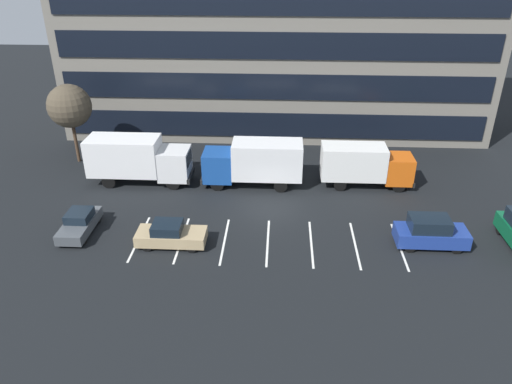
{
  "coord_description": "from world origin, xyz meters",
  "views": [
    {
      "loc": [
        0.64,
        -30.27,
        17.29
      ],
      "look_at": [
        -0.98,
        0.22,
        1.4
      ],
      "focal_mm": 34.04,
      "sensor_mm": 36.0,
      "label": 1
    }
  ],
  "objects_px": {
    "suv_navy": "(430,232)",
    "box_truck_orange": "(365,164)",
    "box_truck_white": "(137,158)",
    "box_truck_blue": "(255,161)",
    "sedan_tan": "(170,235)",
    "sedan_charcoal": "(80,223)",
    "bare_tree": "(69,106)"
  },
  "relations": [
    {
      "from": "suv_navy",
      "to": "box_truck_orange",
      "type": "bearing_deg",
      "value": 109.67
    },
    {
      "from": "box_truck_orange",
      "to": "box_truck_white",
      "type": "xyz_separation_m",
      "value": [
        -17.77,
        -0.35,
        0.24
      ]
    },
    {
      "from": "box_truck_blue",
      "to": "sedan_tan",
      "type": "bearing_deg",
      "value": -118.88
    },
    {
      "from": "box_truck_white",
      "to": "suv_navy",
      "type": "distance_m",
      "value": 22.29
    },
    {
      "from": "box_truck_blue",
      "to": "box_truck_white",
      "type": "height_order",
      "value": "box_truck_white"
    },
    {
      "from": "box_truck_blue",
      "to": "sedan_charcoal",
      "type": "height_order",
      "value": "box_truck_blue"
    },
    {
      "from": "box_truck_white",
      "to": "sedan_charcoal",
      "type": "height_order",
      "value": "box_truck_white"
    },
    {
      "from": "sedan_tan",
      "to": "suv_navy",
      "type": "bearing_deg",
      "value": 2.75
    },
    {
      "from": "sedan_charcoal",
      "to": "sedan_tan",
      "type": "bearing_deg",
      "value": -10.35
    },
    {
      "from": "suv_navy",
      "to": "bare_tree",
      "type": "xyz_separation_m",
      "value": [
        -27.23,
        11.86,
        4.01
      ]
    },
    {
      "from": "box_truck_orange",
      "to": "sedan_charcoal",
      "type": "height_order",
      "value": "box_truck_orange"
    },
    {
      "from": "suv_navy",
      "to": "sedan_tan",
      "type": "distance_m",
      "value": 16.4
    },
    {
      "from": "sedan_charcoal",
      "to": "box_truck_white",
      "type": "bearing_deg",
      "value": 75.78
    },
    {
      "from": "box_truck_orange",
      "to": "suv_navy",
      "type": "xyz_separation_m",
      "value": [
        2.99,
        -8.36,
        -0.89
      ]
    },
    {
      "from": "bare_tree",
      "to": "sedan_tan",
      "type": "bearing_deg",
      "value": -49.37
    },
    {
      "from": "sedan_tan",
      "to": "bare_tree",
      "type": "bearing_deg",
      "value": 130.63
    },
    {
      "from": "box_truck_blue",
      "to": "bare_tree",
      "type": "height_order",
      "value": "bare_tree"
    },
    {
      "from": "box_truck_white",
      "to": "suv_navy",
      "type": "relative_size",
      "value": 1.81
    },
    {
      "from": "box_truck_orange",
      "to": "box_truck_blue",
      "type": "bearing_deg",
      "value": -177.51
    },
    {
      "from": "bare_tree",
      "to": "suv_navy",
      "type": "bearing_deg",
      "value": -23.53
    },
    {
      "from": "bare_tree",
      "to": "box_truck_orange",
      "type": "bearing_deg",
      "value": -8.21
    },
    {
      "from": "box_truck_blue",
      "to": "suv_navy",
      "type": "relative_size",
      "value": 1.76
    },
    {
      "from": "box_truck_orange",
      "to": "bare_tree",
      "type": "relative_size",
      "value": 1.05
    },
    {
      "from": "sedan_tan",
      "to": "bare_tree",
      "type": "xyz_separation_m",
      "value": [
        -10.85,
        12.65,
        4.24
      ]
    },
    {
      "from": "box_truck_orange",
      "to": "bare_tree",
      "type": "distance_m",
      "value": 24.69
    },
    {
      "from": "box_truck_orange",
      "to": "box_truck_white",
      "type": "bearing_deg",
      "value": -178.87
    },
    {
      "from": "box_truck_orange",
      "to": "bare_tree",
      "type": "height_order",
      "value": "bare_tree"
    },
    {
      "from": "box_truck_white",
      "to": "sedan_charcoal",
      "type": "bearing_deg",
      "value": -104.22
    },
    {
      "from": "box_truck_orange",
      "to": "sedan_charcoal",
      "type": "xyz_separation_m",
      "value": [
        -19.71,
        -8.0,
        -1.17
      ]
    },
    {
      "from": "box_truck_white",
      "to": "bare_tree",
      "type": "height_order",
      "value": "bare_tree"
    },
    {
      "from": "box_truck_orange",
      "to": "suv_navy",
      "type": "distance_m",
      "value": 8.93
    },
    {
      "from": "box_truck_blue",
      "to": "sedan_tan",
      "type": "relative_size",
      "value": 1.78
    }
  ]
}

